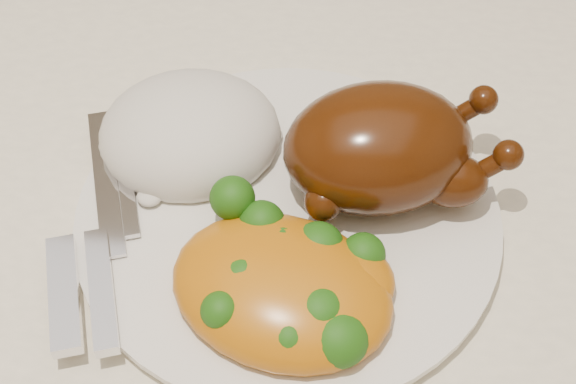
# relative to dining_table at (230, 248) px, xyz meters

# --- Properties ---
(dining_table) EXTENTS (1.60, 0.90, 0.76)m
(dining_table) POSITION_rel_dining_table_xyz_m (0.00, 0.00, 0.00)
(dining_table) COLOR brown
(dining_table) RESTS_ON floor
(tablecloth) EXTENTS (1.73, 1.03, 0.18)m
(tablecloth) POSITION_rel_dining_table_xyz_m (0.00, 0.00, 0.07)
(tablecloth) COLOR beige
(tablecloth) RESTS_ON dining_table
(dinner_plate) EXTENTS (0.33, 0.33, 0.01)m
(dinner_plate) POSITION_rel_dining_table_xyz_m (0.05, -0.05, 0.11)
(dinner_plate) COLOR white
(dinner_plate) RESTS_ON tablecloth
(roast_chicken) EXTENTS (0.16, 0.12, 0.08)m
(roast_chicken) POSITION_rel_dining_table_xyz_m (0.11, -0.02, 0.15)
(roast_chicken) COLOR #482007
(roast_chicken) RESTS_ON dinner_plate
(rice_mound) EXTENTS (0.15, 0.14, 0.07)m
(rice_mound) POSITION_rel_dining_table_xyz_m (-0.02, 0.00, 0.13)
(rice_mound) COLOR white
(rice_mound) RESTS_ON dinner_plate
(mac_and_cheese) EXTENTS (0.16, 0.14, 0.05)m
(mac_and_cheese) POSITION_rel_dining_table_xyz_m (0.06, -0.11, 0.13)
(mac_and_cheese) COLOR orange
(mac_and_cheese) RESTS_ON dinner_plate
(cutlery) EXTENTS (0.07, 0.20, 0.01)m
(cutlery) POSITION_rel_dining_table_xyz_m (-0.06, -0.10, 0.12)
(cutlery) COLOR silver
(cutlery) RESTS_ON dinner_plate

